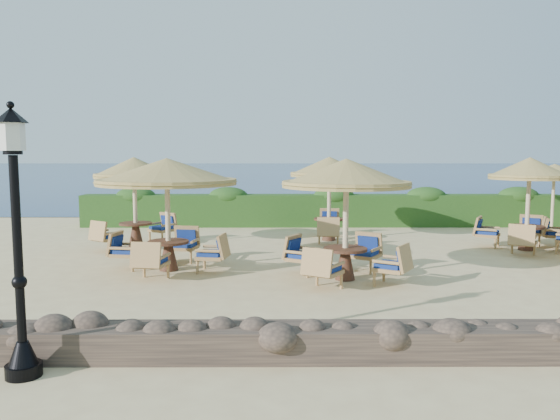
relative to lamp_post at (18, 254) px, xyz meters
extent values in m
plane|color=#DAC38A|center=(4.80, 6.80, -1.55)|extent=(120.00, 120.00, 0.00)
plane|color=#0B1E4C|center=(4.80, 76.80, -1.55)|extent=(160.00, 160.00, 0.00)
cube|color=#1C3E14|center=(4.80, 14.00, -0.95)|extent=(18.00, 0.90, 1.20)
cube|color=brown|center=(4.80, 0.60, -1.33)|extent=(15.00, 0.65, 0.44)
cylinder|color=black|center=(0.00, 0.00, -1.47)|extent=(0.44, 0.44, 0.16)
cone|color=black|center=(0.00, 0.00, -1.25)|extent=(0.36, 0.36, 0.30)
cylinder|color=black|center=(0.00, 0.00, 0.00)|extent=(0.11, 0.11, 2.40)
cylinder|color=silver|center=(0.00, 0.00, 1.43)|extent=(0.30, 0.30, 0.36)
cone|color=black|center=(0.00, 0.00, 1.67)|extent=(0.40, 0.40, 0.18)
cylinder|color=beige|center=(12.60, 12.00, -0.45)|extent=(0.10, 0.10, 2.20)
cone|color=olive|center=(12.60, 12.00, 0.63)|extent=(2.30, 2.30, 0.45)
cylinder|color=beige|center=(0.58, 6.16, -0.35)|extent=(0.12, 0.12, 2.40)
cone|color=olive|center=(0.58, 6.16, 0.83)|extent=(3.31, 3.31, 0.55)
cylinder|color=olive|center=(0.58, 6.16, 0.55)|extent=(3.24, 3.24, 0.14)
cylinder|color=#4E2B1B|center=(0.58, 6.16, -0.87)|extent=(0.96, 0.96, 0.06)
cone|color=#4E2B1B|center=(0.58, 6.16, -1.22)|extent=(0.44, 0.44, 0.64)
cylinder|color=beige|center=(4.64, 5.19, -0.35)|extent=(0.12, 0.12, 2.40)
cone|color=olive|center=(4.64, 5.19, 0.83)|extent=(2.82, 2.82, 0.55)
cylinder|color=olive|center=(4.64, 5.19, 0.55)|extent=(2.77, 2.77, 0.14)
cylinder|color=#4E2B1B|center=(4.64, 5.19, -0.87)|extent=(0.96, 0.96, 0.06)
cone|color=#4E2B1B|center=(4.64, 5.19, -1.22)|extent=(0.44, 0.44, 0.64)
cylinder|color=beige|center=(-1.06, 9.54, -0.35)|extent=(0.12, 0.12, 2.40)
cone|color=olive|center=(-1.06, 9.54, 0.83)|extent=(2.36, 2.36, 0.55)
cylinder|color=olive|center=(-1.06, 9.54, 0.55)|extent=(2.31, 2.31, 0.14)
cylinder|color=#4E2B1B|center=(-1.06, 9.54, -0.87)|extent=(0.96, 0.96, 0.06)
cone|color=#4E2B1B|center=(-1.06, 9.54, -1.22)|extent=(0.44, 0.44, 0.64)
cylinder|color=beige|center=(4.79, 10.60, -0.35)|extent=(0.12, 0.12, 2.40)
cone|color=olive|center=(4.79, 10.60, 0.83)|extent=(2.49, 2.49, 0.55)
cylinder|color=olive|center=(4.79, 10.60, 0.55)|extent=(2.44, 2.44, 0.14)
cylinder|color=#4E2B1B|center=(4.79, 10.60, -0.87)|extent=(0.96, 0.96, 0.06)
cone|color=#4E2B1B|center=(4.79, 10.60, -1.22)|extent=(0.44, 0.44, 0.64)
cylinder|color=beige|center=(10.28, 8.82, -0.35)|extent=(0.12, 0.12, 2.40)
cone|color=olive|center=(10.28, 8.82, 0.83)|extent=(2.25, 2.25, 0.55)
cylinder|color=olive|center=(10.28, 8.82, 0.55)|extent=(2.20, 2.20, 0.14)
cylinder|color=#4E2B1B|center=(10.28, 8.82, -0.87)|extent=(0.96, 0.96, 0.06)
cone|color=#4E2B1B|center=(10.28, 8.82, -1.22)|extent=(0.44, 0.44, 0.64)
camera|label=1|loc=(3.17, -6.56, 1.22)|focal=35.00mm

